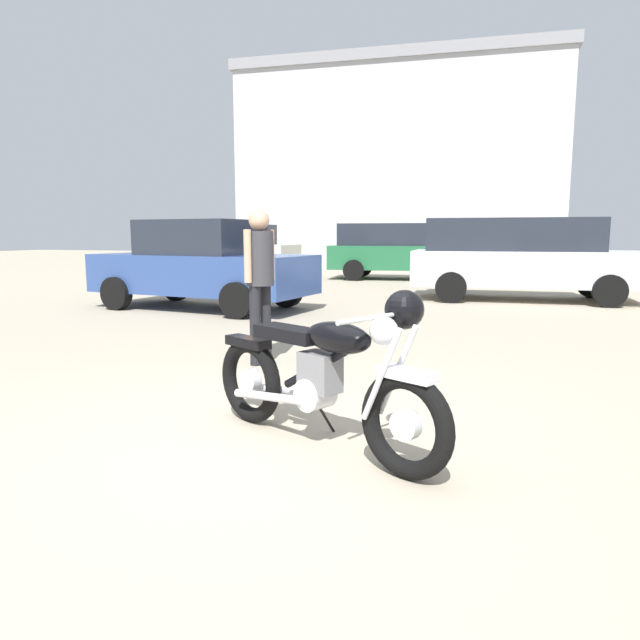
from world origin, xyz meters
The scene contains 8 objects.
ground_plane centered at (0.00, 0.00, 0.00)m, with size 80.00×80.00×0.00m, color tan.
vintage_motorcycle centered at (0.34, 0.20, 0.49)m, with size 1.90×1.05×1.07m.
bystander centered at (-1.08, 2.37, 1.02)m, with size 0.30×0.44×1.66m.
dark_sedan_left centered at (-4.05, 6.41, 0.84)m, with size 4.39×2.35×1.67m.
pale_sedan_back centered at (-1.69, 14.79, 0.94)m, with size 4.83×2.27×1.74m.
white_estate_far centered at (1.71, 9.77, 0.94)m, with size 4.78×2.15×1.74m.
blue_hatchback_right centered at (-7.93, 15.10, 0.94)m, with size 4.78×2.14×1.74m.
industrial_building centered at (-4.06, 29.47, 4.83)m, with size 16.20×13.58×9.64m.
Camera 1 is at (1.43, -3.30, 1.40)m, focal length 32.31 mm.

